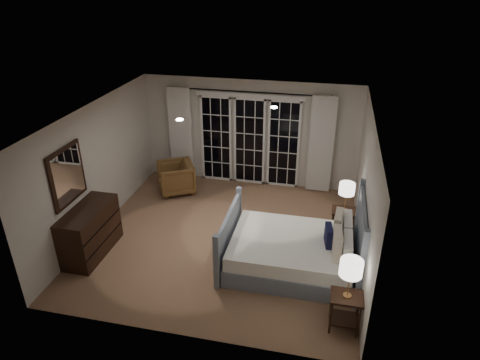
% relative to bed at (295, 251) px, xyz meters
% --- Properties ---
extents(floor, '(5.00, 5.00, 0.00)m').
position_rel_bed_xyz_m(floor, '(-1.41, 0.59, -0.33)').
color(floor, brown).
rests_on(floor, ground).
extents(ceiling, '(5.00, 5.00, 0.00)m').
position_rel_bed_xyz_m(ceiling, '(-1.41, 0.59, 2.17)').
color(ceiling, white).
rests_on(ceiling, wall_back).
extents(wall_left, '(0.02, 5.00, 2.50)m').
position_rel_bed_xyz_m(wall_left, '(-3.91, 0.59, 0.92)').
color(wall_left, beige).
rests_on(wall_left, floor).
extents(wall_right, '(0.02, 5.00, 2.50)m').
position_rel_bed_xyz_m(wall_right, '(1.09, 0.59, 0.92)').
color(wall_right, beige).
rests_on(wall_right, floor).
extents(wall_back, '(5.00, 0.02, 2.50)m').
position_rel_bed_xyz_m(wall_back, '(-1.41, 3.09, 0.92)').
color(wall_back, beige).
rests_on(wall_back, floor).
extents(wall_front, '(5.00, 0.02, 2.50)m').
position_rel_bed_xyz_m(wall_front, '(-1.41, -1.91, 0.92)').
color(wall_front, beige).
rests_on(wall_front, floor).
extents(french_doors, '(2.50, 0.04, 2.20)m').
position_rel_bed_xyz_m(french_doors, '(-1.41, 3.05, 0.76)').
color(french_doors, black).
rests_on(french_doors, wall_back).
extents(curtain_rod, '(3.50, 0.03, 0.03)m').
position_rel_bed_xyz_m(curtain_rod, '(-1.41, 2.99, 1.92)').
color(curtain_rod, black).
rests_on(curtain_rod, wall_back).
extents(curtain_left, '(0.55, 0.10, 2.25)m').
position_rel_bed_xyz_m(curtain_left, '(-3.06, 2.97, 0.82)').
color(curtain_left, silver).
rests_on(curtain_left, curtain_rod).
extents(curtain_right, '(0.55, 0.10, 2.25)m').
position_rel_bed_xyz_m(curtain_right, '(0.24, 2.97, 0.82)').
color(curtain_right, silver).
rests_on(curtain_right, curtain_rod).
extents(downlight_a, '(0.12, 0.12, 0.01)m').
position_rel_bed_xyz_m(downlight_a, '(-0.61, 1.19, 2.16)').
color(downlight_a, white).
rests_on(downlight_a, ceiling).
extents(downlight_b, '(0.12, 0.12, 0.01)m').
position_rel_bed_xyz_m(downlight_b, '(-2.01, 0.19, 2.16)').
color(downlight_b, white).
rests_on(downlight_b, ceiling).
extents(bed, '(2.27, 1.63, 1.32)m').
position_rel_bed_xyz_m(bed, '(0.00, 0.00, 0.00)').
color(bed, slate).
rests_on(bed, floor).
extents(nightstand_left, '(0.46, 0.37, 0.60)m').
position_rel_bed_xyz_m(nightstand_left, '(0.85, -1.26, 0.06)').
color(nightstand_left, black).
rests_on(nightstand_left, floor).
extents(nightstand_right, '(0.46, 0.37, 0.60)m').
position_rel_bed_xyz_m(nightstand_right, '(0.80, 1.14, 0.06)').
color(nightstand_right, black).
rests_on(nightstand_right, floor).
extents(lamp_left, '(0.32, 0.32, 0.61)m').
position_rel_bed_xyz_m(lamp_left, '(0.85, -1.26, 0.75)').
color(lamp_left, tan).
rests_on(lamp_left, nightstand_left).
extents(lamp_right, '(0.29, 0.29, 0.57)m').
position_rel_bed_xyz_m(lamp_right, '(0.80, 1.14, 0.71)').
color(lamp_right, tan).
rests_on(lamp_right, nightstand_right).
extents(armchair, '(1.06, 1.05, 0.72)m').
position_rel_bed_xyz_m(armchair, '(-2.97, 2.22, 0.03)').
color(armchair, brown).
rests_on(armchair, floor).
extents(dresser, '(0.55, 1.30, 0.92)m').
position_rel_bed_xyz_m(dresser, '(-3.64, -0.38, 0.13)').
color(dresser, black).
rests_on(dresser, floor).
extents(mirror, '(0.05, 0.85, 1.00)m').
position_rel_bed_xyz_m(mirror, '(-3.88, -0.38, 1.22)').
color(mirror, black).
rests_on(mirror, wall_left).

